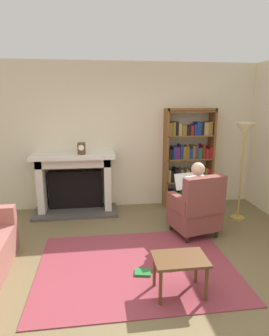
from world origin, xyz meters
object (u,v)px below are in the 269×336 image
(mantel_clock, at_px, (81,148))
(floor_lamp, at_px, (244,138))
(armchair_reading, at_px, (197,209))
(fireplace, at_px, (75,181))
(seated_reader, at_px, (193,194))
(bookshelf, at_px, (189,160))
(side_table, at_px, (180,263))

(mantel_clock, distance_m, floor_lamp, 2.76)
(mantel_clock, relative_size, armchair_reading, 0.21)
(mantel_clock, relative_size, floor_lamp, 0.12)
(fireplace, distance_m, seated_reader, 2.17)
(fireplace, xyz_separation_m, seated_reader, (1.84, -1.15, 0.04))
(bookshelf, height_order, floor_lamp, bookshelf)
(mantel_clock, bearing_deg, bookshelf, 3.87)
(bookshelf, xyz_separation_m, floor_lamp, (0.67, -0.77, 0.49))
(fireplace, relative_size, side_table, 2.67)
(bookshelf, bearing_deg, mantel_clock, -176.13)
(armchair_reading, height_order, side_table, armchair_reading)
(mantel_clock, xyz_separation_m, bookshelf, (2.00, 0.14, -0.28))
(mantel_clock, distance_m, seated_reader, 2.08)
(fireplace, distance_m, armchair_reading, 2.26)
(fireplace, relative_size, armchair_reading, 1.54)
(mantel_clock, height_order, armchair_reading, mantel_clock)
(bookshelf, bearing_deg, side_table, -109.25)
(side_table, bearing_deg, floor_lamp, 49.09)
(mantel_clock, xyz_separation_m, armchair_reading, (1.73, -1.16, -0.77))
(fireplace, relative_size, seated_reader, 1.31)
(bookshelf, xyz_separation_m, side_table, (-0.91, -2.60, -0.55))
(mantel_clock, relative_size, seated_reader, 0.18)
(fireplace, xyz_separation_m, armchair_reading, (1.87, -1.27, -0.15))
(floor_lamp, bearing_deg, side_table, -130.91)
(mantel_clock, distance_m, side_table, 2.82)
(fireplace, bearing_deg, floor_lamp, -14.70)
(seated_reader, height_order, side_table, seated_reader)
(fireplace, height_order, floor_lamp, floor_lamp)
(bookshelf, distance_m, side_table, 2.81)
(bookshelf, bearing_deg, seated_reader, -104.28)
(armchair_reading, bearing_deg, seated_reader, -90.00)
(fireplace, xyz_separation_m, bookshelf, (2.14, 0.03, 0.33))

